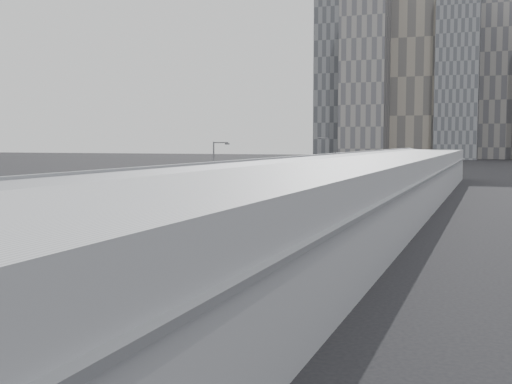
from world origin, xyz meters
The scene contains 22 objects.
sidewalk centered at (9.00, 55.00, 0.06)m, with size 10.00×170.00×0.12m, color gray.
lane_line centered at (-1.50, 55.00, 0.01)m, with size 0.12×160.00×0.02m, color gold.
depot centered at (12.99, 55.00, 3.51)m, with size 12.45×160.40×7.20m.
skyline centered at (-2.90, 324.16, 50.85)m, with size 145.00×64.00×120.00m.
bus_0 centered at (2.61, 6.51, 1.57)m, with size 3.76×12.91×3.72m.
bus_1 centered at (2.04, 18.35, 1.51)m, with size 3.15×12.34×3.57m.
bus_2 centered at (1.92, 32.90, 1.65)m, with size 2.97×13.36×3.91m.
bus_3 centered at (1.99, 48.60, 1.48)m, with size 2.90×12.09×3.51m.
bus_4 centered at (2.22, 62.15, 1.52)m, with size 2.89×12.39×3.60m.
bus_5 centered at (1.68, 77.43, 1.57)m, with size 3.00×12.81×3.72m.
bus_6 centered at (1.63, 91.36, 1.51)m, with size 3.17×12.37×3.58m.
bus_7 centered at (2.06, 103.47, 1.69)m, with size 3.57×13.86×4.01m.
bus_8 centered at (2.67, 119.93, 1.59)m, with size 3.22×12.97×3.76m.
bus_9 centered at (2.42, 131.21, 1.69)m, with size 4.06×13.86×3.99m.
tree_0 centered at (5.90, 5.09, 3.67)m, with size 1.80×1.80×4.61m.
tree_1 centered at (5.54, 32.45, 3.20)m, with size 2.52×2.52×4.47m.
tree_2 centered at (6.00, 56.18, 3.47)m, with size 1.61×1.61×4.32m.
tree_3 centered at (5.78, 81.18, 3.14)m, with size 2.04×2.04×4.18m.
street_lamp_near centered at (-4.64, 49.24, 4.99)m, with size 2.04×0.22×8.61m.
street_lamp_far centered at (-4.50, 95.34, 5.40)m, with size 2.04×0.22×9.41m.
shipping_container centered at (-5.69, 104.33, 1.23)m, with size 2.18×6.03×2.47m, color #144221.
suv centered at (-3.27, 127.39, 0.73)m, with size 2.44×5.29×1.47m, color black.
Camera 1 is at (25.60, -18.65, 8.59)m, focal length 45.00 mm.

